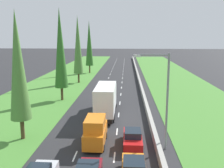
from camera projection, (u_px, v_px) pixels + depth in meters
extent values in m
plane|color=#28282B|center=(115.00, 80.00, 60.24)|extent=(300.00, 300.00, 0.00)
cube|color=#478433|center=(63.00, 79.00, 60.96)|extent=(14.00, 140.00, 0.04)
cube|color=#478433|center=(175.00, 81.00, 59.42)|extent=(14.00, 140.00, 0.04)
cube|color=#9E9B93|center=(139.00, 79.00, 59.84)|extent=(0.44, 120.00, 0.85)
cube|color=white|center=(75.00, 156.00, 22.11)|extent=(0.14, 2.00, 0.01)
cube|color=white|center=(86.00, 131.00, 27.99)|extent=(0.14, 2.00, 0.01)
cube|color=white|center=(93.00, 114.00, 33.87)|extent=(0.14, 2.00, 0.01)
cube|color=white|center=(98.00, 103.00, 39.76)|extent=(0.14, 2.00, 0.01)
cube|color=white|center=(102.00, 94.00, 45.64)|extent=(0.14, 2.00, 0.01)
cube|color=white|center=(105.00, 87.00, 51.52)|extent=(0.14, 2.00, 0.01)
cube|color=white|center=(107.00, 82.00, 57.40)|extent=(0.14, 2.00, 0.01)
cube|color=white|center=(109.00, 78.00, 63.28)|extent=(0.14, 2.00, 0.01)
cube|color=white|center=(110.00, 74.00, 69.16)|extent=(0.14, 2.00, 0.01)
cube|color=white|center=(112.00, 71.00, 75.04)|extent=(0.14, 2.00, 0.01)
cube|color=white|center=(113.00, 69.00, 80.92)|extent=(0.14, 2.00, 0.01)
cube|color=white|center=(114.00, 67.00, 86.80)|extent=(0.14, 2.00, 0.01)
cube|color=white|center=(114.00, 65.00, 92.69)|extent=(0.14, 2.00, 0.01)
cube|color=white|center=(115.00, 63.00, 98.57)|extent=(0.14, 2.00, 0.01)
cube|color=white|center=(116.00, 61.00, 104.45)|extent=(0.14, 2.00, 0.01)
cube|color=white|center=(116.00, 60.00, 110.33)|extent=(0.14, 2.00, 0.01)
cube|color=white|center=(117.00, 59.00, 116.21)|extent=(0.14, 2.00, 0.01)
cube|color=white|center=(114.00, 157.00, 21.91)|extent=(0.14, 2.00, 0.01)
cube|color=white|center=(117.00, 132.00, 27.79)|extent=(0.14, 2.00, 0.01)
cube|color=white|center=(119.00, 115.00, 33.68)|extent=(0.14, 2.00, 0.01)
cube|color=white|center=(120.00, 103.00, 39.56)|extent=(0.14, 2.00, 0.01)
cube|color=white|center=(121.00, 94.00, 45.44)|extent=(0.14, 2.00, 0.01)
cube|color=white|center=(121.00, 88.00, 51.32)|extent=(0.14, 2.00, 0.01)
cube|color=white|center=(122.00, 82.00, 57.20)|extent=(0.14, 2.00, 0.01)
cube|color=white|center=(122.00, 78.00, 63.08)|extent=(0.14, 2.00, 0.01)
cube|color=white|center=(123.00, 74.00, 68.96)|extent=(0.14, 2.00, 0.01)
cube|color=white|center=(123.00, 71.00, 74.84)|extent=(0.14, 2.00, 0.01)
cube|color=white|center=(123.00, 69.00, 80.72)|extent=(0.14, 2.00, 0.01)
cube|color=white|center=(124.00, 67.00, 86.61)|extent=(0.14, 2.00, 0.01)
cube|color=white|center=(124.00, 65.00, 92.49)|extent=(0.14, 2.00, 0.01)
cube|color=white|center=(124.00, 63.00, 98.37)|extent=(0.14, 2.00, 0.01)
cube|color=white|center=(124.00, 61.00, 104.25)|extent=(0.14, 2.00, 0.01)
cube|color=white|center=(124.00, 60.00, 110.13)|extent=(0.14, 2.00, 0.01)
cube|color=white|center=(124.00, 59.00, 116.01)|extent=(0.14, 2.00, 0.01)
cube|color=orange|center=(96.00, 134.00, 24.38)|extent=(1.90, 4.90, 1.40)
cube|color=orange|center=(95.00, 123.00, 23.85)|extent=(1.80, 3.10, 1.10)
cylinder|color=black|center=(89.00, 135.00, 26.05)|extent=(0.22, 0.64, 0.64)
cylinder|color=black|center=(106.00, 135.00, 25.95)|extent=(0.22, 0.64, 0.64)
cylinder|color=black|center=(84.00, 148.00, 23.07)|extent=(0.22, 0.64, 0.64)
cylinder|color=black|center=(103.00, 148.00, 22.97)|extent=(0.22, 0.64, 0.64)
cube|color=#19232D|center=(134.00, 164.00, 18.07)|extent=(1.56, 1.90, 0.60)
cylinder|color=black|center=(123.00, 166.00, 19.83)|extent=(0.22, 0.64, 0.64)
cylinder|color=black|center=(143.00, 167.00, 19.74)|extent=(0.22, 0.64, 0.64)
cube|color=black|center=(106.00, 110.00, 33.83)|extent=(2.20, 9.40, 0.56)
cube|color=slate|center=(108.00, 93.00, 37.07)|extent=(2.40, 2.20, 2.50)
cube|color=silver|center=(106.00, 98.00, 32.38)|extent=(2.44, 7.20, 3.30)
cylinder|color=black|center=(101.00, 105.00, 37.18)|extent=(0.22, 0.64, 0.64)
cylinder|color=black|center=(116.00, 105.00, 37.05)|extent=(0.22, 0.64, 0.64)
cylinder|color=black|center=(96.00, 117.00, 31.81)|extent=(0.22, 0.64, 0.64)
cylinder|color=black|center=(114.00, 117.00, 31.68)|extent=(0.22, 0.64, 0.64)
cylinder|color=black|center=(95.00, 120.00, 30.75)|extent=(0.22, 0.64, 0.64)
cylinder|color=black|center=(113.00, 120.00, 30.62)|extent=(0.22, 0.64, 0.64)
cube|color=red|center=(133.00, 139.00, 24.15)|extent=(1.76, 4.50, 0.72)
cube|color=#19232D|center=(133.00, 133.00, 23.88)|extent=(1.56, 1.90, 0.60)
cylinder|color=black|center=(124.00, 137.00, 25.63)|extent=(0.22, 0.64, 0.64)
cylinder|color=black|center=(140.00, 137.00, 25.54)|extent=(0.22, 0.64, 0.64)
cylinder|color=black|center=(124.00, 149.00, 22.90)|extent=(0.22, 0.64, 0.64)
cylinder|color=black|center=(142.00, 149.00, 22.81)|extent=(0.22, 0.64, 0.64)
cylinder|color=#4C3823|center=(22.00, 129.00, 25.66)|extent=(0.40, 0.40, 2.20)
cone|color=#4C7F38|center=(18.00, 66.00, 24.42)|extent=(2.13, 2.13, 10.86)
cylinder|color=#4C3823|center=(62.00, 94.00, 41.25)|extent=(0.41, 0.41, 2.20)
cone|color=#2D6623|center=(60.00, 48.00, 39.84)|extent=(2.17, 2.17, 12.70)
cylinder|color=#4C3823|center=(79.00, 78.00, 56.66)|extent=(0.41, 0.41, 2.20)
cone|color=#4C7F38|center=(78.00, 45.00, 55.24)|extent=(2.17, 2.17, 12.74)
cylinder|color=#4C3823|center=(90.00, 69.00, 71.51)|extent=(0.41, 0.41, 2.20)
cone|color=#2D6623|center=(89.00, 43.00, 70.12)|extent=(2.17, 2.17, 12.46)
cylinder|color=gray|center=(167.00, 103.00, 22.68)|extent=(0.20, 0.20, 9.00)
cylinder|color=gray|center=(153.00, 55.00, 21.94)|extent=(2.80, 0.12, 0.12)
cube|color=silver|center=(137.00, 56.00, 22.04)|extent=(0.60, 0.28, 0.20)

